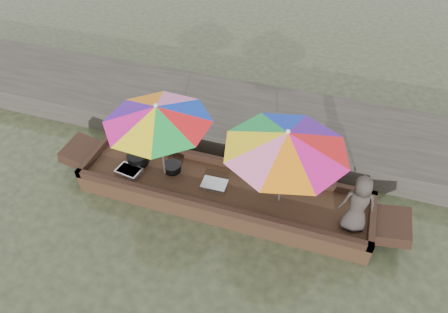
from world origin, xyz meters
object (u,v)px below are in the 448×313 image
(charcoal_grill, at_px, (173,168))
(umbrella_bow, at_px, (161,141))
(supply_bag, at_px, (260,174))
(vendor, at_px, (358,204))
(boat_hull, at_px, (222,194))
(cooking_pot, at_px, (138,159))
(umbrella_stern, at_px, (283,168))
(tray_scallop, at_px, (214,184))
(tray_crayfish, at_px, (129,171))

(charcoal_grill, bearing_deg, umbrella_bow, -131.00)
(charcoal_grill, relative_size, supply_bag, 1.08)
(supply_bag, xyz_separation_m, vendor, (1.67, -0.58, 0.42))
(boat_hull, distance_m, umbrella_bow, 1.46)
(charcoal_grill, distance_m, vendor, 3.29)
(supply_bag, relative_size, umbrella_bow, 0.15)
(boat_hull, height_order, vendor, vendor)
(cooking_pot, height_order, umbrella_stern, umbrella_stern)
(boat_hull, height_order, umbrella_stern, umbrella_stern)
(boat_hull, bearing_deg, tray_scallop, -177.93)
(tray_crayfish, distance_m, vendor, 4.01)
(cooking_pot, bearing_deg, tray_crayfish, -96.78)
(boat_hull, height_order, tray_scallop, tray_scallop)
(boat_hull, relative_size, cooking_pot, 13.43)
(cooking_pot, xyz_separation_m, umbrella_bow, (0.60, -0.10, 0.67))
(umbrella_bow, bearing_deg, cooking_pot, 170.39)
(charcoal_grill, distance_m, umbrella_bow, 0.72)
(charcoal_grill, bearing_deg, tray_scallop, -8.14)
(charcoal_grill, distance_m, supply_bag, 1.61)
(cooking_pot, xyz_separation_m, charcoal_grill, (0.70, 0.02, -0.03))
(cooking_pot, height_order, vendor, vendor)
(cooking_pot, height_order, supply_bag, supply_bag)
(tray_crayfish, bearing_deg, supply_bag, 14.43)
(umbrella_stern, bearing_deg, tray_scallop, -179.74)
(supply_bag, distance_m, umbrella_bow, 1.84)
(tray_crayfish, height_order, vendor, vendor)
(cooking_pot, bearing_deg, tray_scallop, -3.90)
(cooking_pot, distance_m, tray_scallop, 1.56)
(charcoal_grill, xyz_separation_m, supply_bag, (1.58, 0.28, 0.06))
(supply_bag, bearing_deg, charcoal_grill, -169.97)
(tray_crayfish, xyz_separation_m, vendor, (3.98, 0.02, 0.50))
(tray_crayfish, bearing_deg, umbrella_bow, 17.44)
(umbrella_bow, height_order, umbrella_stern, same)
(tray_crayfish, distance_m, charcoal_grill, 0.80)
(charcoal_grill, bearing_deg, boat_hull, -6.67)
(cooking_pot, relative_size, tray_scallop, 0.87)
(tray_scallop, height_order, vendor, vendor)
(tray_crayfish, relative_size, charcoal_grill, 1.46)
(supply_bag, xyz_separation_m, umbrella_stern, (0.44, -0.40, 0.65))
(supply_bag, bearing_deg, tray_crayfish, -165.57)
(cooking_pot, distance_m, tray_crayfish, 0.31)
(cooking_pot, xyz_separation_m, vendor, (3.94, -0.28, 0.45))
(supply_bag, relative_size, umbrella_stern, 0.14)
(tray_crayfish, distance_m, umbrella_stern, 2.86)
(vendor, bearing_deg, umbrella_bow, -10.68)
(charcoal_grill, distance_m, umbrella_stern, 2.14)
(tray_crayfish, distance_m, tray_scallop, 1.60)
(boat_hull, relative_size, charcoal_grill, 17.15)
(umbrella_bow, xyz_separation_m, umbrella_stern, (2.12, 0.00, 0.00))
(supply_bag, bearing_deg, vendor, -19.12)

